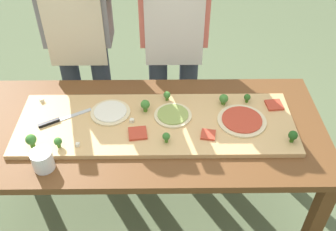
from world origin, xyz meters
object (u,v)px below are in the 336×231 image
at_px(pizza_whole_pesto_green, 173,115).
at_px(broccoli_floret_front_left, 247,97).
at_px(cheese_crumble_b, 78,145).
at_px(broccoli_floret_back_mid, 31,140).
at_px(chefs_knife, 58,120).
at_px(broccoli_floret_back_right, 224,99).
at_px(broccoli_floret_front_mid, 293,136).
at_px(cheese_crumble_c, 42,100).
at_px(cook_left, 77,26).
at_px(pizza_whole_white_garlic, 110,112).
at_px(broccoli_floret_front_right, 145,105).
at_px(cheese_crumble_a, 132,121).
at_px(pizza_slice_center, 208,135).
at_px(flour_cup, 43,161).
at_px(pizza_whole_tomato_red, 242,121).
at_px(cook_right, 174,26).
at_px(broccoli_floret_center_left, 166,137).
at_px(broccoli_floret_center_right, 58,142).
at_px(pizza_slice_far_left, 138,133).
at_px(pizza_slice_far_right, 274,105).
at_px(broccoli_floret_back_left, 167,95).
at_px(prep_table, 148,138).

bearing_deg(pizza_whole_pesto_green, broccoli_floret_front_left, 15.62).
distance_m(broccoli_floret_front_left, cheese_crumble_b, 0.92).
bearing_deg(cheese_crumble_b, broccoli_floret_back_mid, -178.75).
height_order(chefs_knife, broccoli_floret_back_right, broccoli_floret_back_right).
xyz_separation_m(broccoli_floret_front_mid, cheese_crumble_c, (-1.28, 0.32, -0.03)).
xyz_separation_m(broccoli_floret_back_mid, cook_left, (0.12, 0.78, 0.18)).
bearing_deg(pizza_whole_white_garlic, broccoli_floret_front_right, 5.50).
bearing_deg(broccoli_floret_front_left, cheese_crumble_a, -165.50).
xyz_separation_m(pizza_slice_center, flour_cup, (-0.77, -0.18, 0.01)).
relative_size(pizza_whole_tomato_red, cook_right, 0.15).
relative_size(broccoli_floret_center_left, cook_left, 0.03).
relative_size(broccoli_floret_front_mid, cheese_crumble_a, 3.15).
bearing_deg(broccoli_floret_center_right, pizza_slice_far_left, 12.46).
xyz_separation_m(broccoli_floret_center_left, broccoli_floret_front_mid, (0.61, -0.00, 0.00)).
relative_size(broccoli_floret_front_right, broccoli_floret_back_mid, 0.91).
xyz_separation_m(pizza_slice_far_right, cheese_crumble_b, (-1.01, -0.29, 0.00)).
relative_size(chefs_knife, pizza_slice_far_right, 3.02).
bearing_deg(chefs_knife, pizza_whole_white_garlic, 12.53).
relative_size(cook_left, cook_right, 1.00).
bearing_deg(broccoli_floret_back_left, chefs_knife, -163.30).
distance_m(pizza_slice_far_left, flour_cup, 0.46).
height_order(pizza_slice_far_right, broccoli_floret_front_right, broccoli_floret_front_right).
relative_size(broccoli_floret_front_left, cheese_crumble_a, 2.52).
height_order(broccoli_floret_front_mid, broccoli_floret_center_right, broccoli_floret_front_mid).
bearing_deg(cook_right, pizza_whole_tomato_red, -61.02).
bearing_deg(broccoli_floret_front_right, broccoli_floret_center_right, -147.17).
bearing_deg(flour_cup, cheese_crumble_a, 35.86).
relative_size(pizza_slice_center, broccoli_floret_back_mid, 0.93).
height_order(broccoli_floret_front_left, broccoli_floret_back_right, broccoli_floret_back_right).
bearing_deg(flour_cup, pizza_whole_white_garlic, 52.55).
bearing_deg(broccoli_floret_center_right, chefs_knife, 103.23).
bearing_deg(pizza_whole_white_garlic, cook_right, 57.25).
bearing_deg(broccoli_floret_front_left, broccoli_floret_back_mid, -162.95).
relative_size(broccoli_floret_front_left, broccoli_floret_center_right, 0.94).
bearing_deg(cook_right, broccoli_floret_center_right, -125.98).
height_order(pizza_whole_white_garlic, broccoli_floret_front_mid, broccoli_floret_front_mid).
bearing_deg(cook_left, cheese_crumble_b, -82.81).
height_order(pizza_slice_far_right, broccoli_floret_front_left, broccoli_floret_front_left).
distance_m(prep_table, pizza_slice_far_right, 0.70).
bearing_deg(pizza_slice_center, pizza_slice_far_right, 31.08).
distance_m(chefs_knife, flour_cup, 0.29).
height_order(pizza_whole_tomato_red, flour_cup, flour_cup).
bearing_deg(flour_cup, broccoli_floret_front_mid, 6.48).
distance_m(pizza_whole_white_garlic, cook_right, 0.67).
bearing_deg(pizza_slice_far_right, broccoli_floret_center_left, -155.30).
bearing_deg(flour_cup, broccoli_floret_front_right, 39.21).
bearing_deg(broccoli_floret_front_left, cook_right, 130.94).
xyz_separation_m(broccoli_floret_back_left, flour_cup, (-0.57, -0.46, -0.01)).
bearing_deg(cook_right, cheese_crumble_c, -149.32).
relative_size(broccoli_floret_back_mid, cook_left, 0.04).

